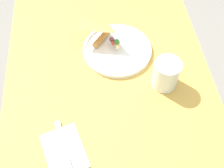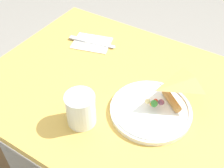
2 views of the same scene
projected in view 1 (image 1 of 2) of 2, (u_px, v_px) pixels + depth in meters
ground_plane at (110, 156)px, 1.63m from camera, size 6.00×6.00×0.00m
dining_table at (109, 98)px, 1.09m from camera, size 0.99×0.72×0.78m
plate_pizza at (117, 49)px, 1.04m from camera, size 0.26×0.26×0.05m
milk_glass at (166, 74)px, 0.93m from camera, size 0.09×0.09×0.11m
napkin_folded at (64, 151)px, 0.83m from camera, size 0.18×0.15×0.00m
butter_knife at (65, 153)px, 0.82m from camera, size 0.20×0.06×0.01m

